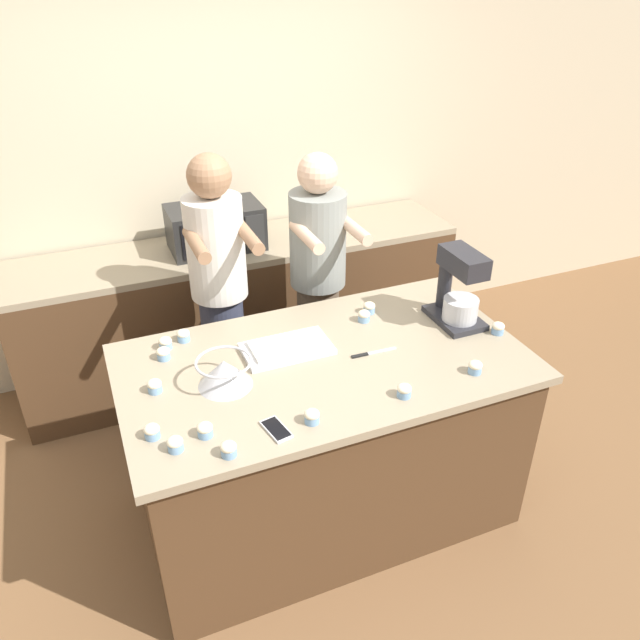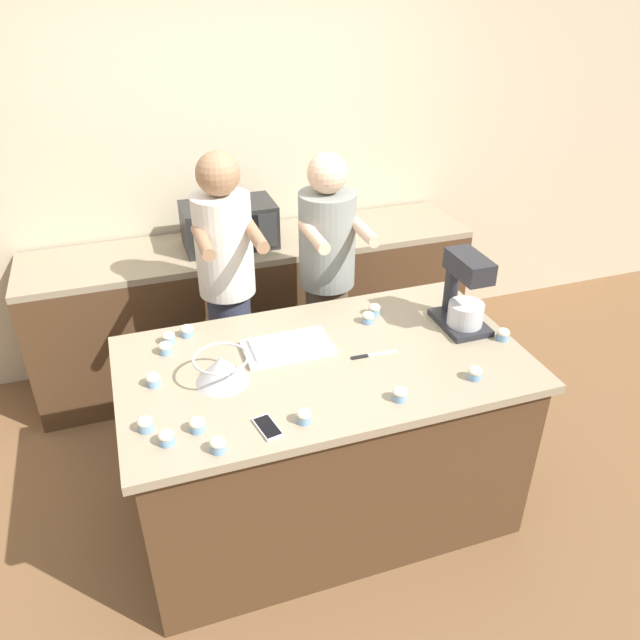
# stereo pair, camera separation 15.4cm
# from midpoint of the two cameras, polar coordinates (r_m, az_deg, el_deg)

# --- Properties ---
(ground_plane) EXTENTS (16.00, 16.00, 0.00)m
(ground_plane) POSITION_cam_midpoint_polar(r_m,az_deg,el_deg) (3.40, -1.01, -16.56)
(ground_plane) COLOR brown
(back_wall) EXTENTS (10.00, 0.06, 2.70)m
(back_wall) POSITION_cam_midpoint_polar(r_m,az_deg,el_deg) (4.12, -10.34, 14.09)
(back_wall) COLOR beige
(back_wall) RESTS_ON ground_plane
(island_counter) EXTENTS (1.81, 1.02, 0.92)m
(island_counter) POSITION_cam_midpoint_polar(r_m,az_deg,el_deg) (3.08, -1.09, -10.73)
(island_counter) COLOR #4C331E
(island_counter) RESTS_ON ground_plane
(back_counter) EXTENTS (2.80, 0.60, 0.92)m
(back_counter) POSITION_cam_midpoint_polar(r_m,az_deg,el_deg) (4.15, -8.08, 1.04)
(back_counter) COLOR #4C331E
(back_counter) RESTS_ON ground_plane
(person_left) EXTENTS (0.32, 0.49, 1.68)m
(person_left) POSITION_cam_midpoint_polar(r_m,az_deg,el_deg) (3.36, -10.37, 1.88)
(person_left) COLOR #33384C
(person_left) RESTS_ON ground_plane
(person_right) EXTENTS (0.33, 0.49, 1.62)m
(person_right) POSITION_cam_midpoint_polar(r_m,az_deg,el_deg) (3.52, -1.43, 3.04)
(person_right) COLOR brown
(person_right) RESTS_ON ground_plane
(stand_mixer) EXTENTS (0.20, 0.30, 0.38)m
(stand_mixer) POSITION_cam_midpoint_polar(r_m,az_deg,el_deg) (3.06, 11.13, 2.58)
(stand_mixer) COLOR #232328
(stand_mixer) RESTS_ON island_counter
(mixing_bowl) EXTENTS (0.24, 0.24, 0.12)m
(mixing_bowl) POSITION_cam_midpoint_polar(r_m,az_deg,el_deg) (2.65, -10.40, -4.73)
(mixing_bowl) COLOR #BCBCC1
(mixing_bowl) RESTS_ON island_counter
(baking_tray) EXTENTS (0.40, 0.23, 0.04)m
(baking_tray) POSITION_cam_midpoint_polar(r_m,az_deg,el_deg) (2.85, -4.59, -2.56)
(baking_tray) COLOR silver
(baking_tray) RESTS_ON island_counter
(microwave_oven) EXTENTS (0.56, 0.33, 0.27)m
(microwave_oven) POSITION_cam_midpoint_polar(r_m,az_deg,el_deg) (3.87, -10.67, 8.31)
(microwave_oven) COLOR black
(microwave_oven) RESTS_ON back_counter
(cell_phone) EXTENTS (0.10, 0.15, 0.01)m
(cell_phone) POSITION_cam_midpoint_polar(r_m,az_deg,el_deg) (2.42, -5.87, -9.96)
(cell_phone) COLOR silver
(cell_phone) RESTS_ON island_counter
(knife) EXTENTS (0.22, 0.02, 0.01)m
(knife) POSITION_cam_midpoint_polar(r_m,az_deg,el_deg) (2.84, 3.14, -3.08)
(knife) COLOR #BCBCC1
(knife) RESTS_ON island_counter
(cupcake_0) EXTENTS (0.06, 0.06, 0.06)m
(cupcake_0) POSITION_cam_midpoint_polar(r_m,az_deg,el_deg) (2.58, 6.01, -6.47)
(cupcake_0) COLOR #759EC6
(cupcake_0) RESTS_ON island_counter
(cupcake_1) EXTENTS (0.06, 0.06, 0.06)m
(cupcake_1) POSITION_cam_midpoint_polar(r_m,az_deg,el_deg) (3.07, 2.61, 0.36)
(cupcake_1) COLOR #759EC6
(cupcake_1) RESTS_ON island_counter
(cupcake_2) EXTENTS (0.06, 0.06, 0.06)m
(cupcake_2) POSITION_cam_midpoint_polar(r_m,az_deg,el_deg) (2.39, -14.94, -10.94)
(cupcake_2) COLOR #759EC6
(cupcake_2) RESTS_ON island_counter
(cupcake_3) EXTENTS (0.06, 0.06, 0.06)m
(cupcake_3) POSITION_cam_midpoint_polar(r_m,az_deg,el_deg) (3.00, -13.83, -1.39)
(cupcake_3) COLOR #759EC6
(cupcake_3) RESTS_ON island_counter
(cupcake_4) EXTENTS (0.06, 0.06, 0.06)m
(cupcake_4) POSITION_cam_midpoint_polar(r_m,az_deg,el_deg) (2.96, -15.41, -2.07)
(cupcake_4) COLOR #759EC6
(cupcake_4) RESTS_ON island_counter
(cupcake_5) EXTENTS (0.06, 0.06, 0.06)m
(cupcake_5) POSITION_cam_midpoint_polar(r_m,az_deg,el_deg) (2.76, 12.46, -4.25)
(cupcake_5) COLOR #759EC6
(cupcake_5) RESTS_ON island_counter
(cupcake_6) EXTENTS (0.06, 0.06, 0.06)m
(cupcake_6) POSITION_cam_midpoint_polar(r_m,az_deg,el_deg) (2.47, -16.88, -9.75)
(cupcake_6) COLOR #759EC6
(cupcake_6) RESTS_ON island_counter
(cupcake_7) EXTENTS (0.06, 0.06, 0.06)m
(cupcake_7) POSITION_cam_midpoint_polar(r_m,az_deg,el_deg) (3.07, 14.59, -0.73)
(cupcake_7) COLOR #759EC6
(cupcake_7) RESTS_ON island_counter
(cupcake_8) EXTENTS (0.06, 0.06, 0.06)m
(cupcake_8) POSITION_cam_midpoint_polar(r_m,az_deg,el_deg) (2.33, -10.28, -11.57)
(cupcake_8) COLOR #759EC6
(cupcake_8) RESTS_ON island_counter
(cupcake_9) EXTENTS (0.06, 0.06, 0.06)m
(cupcake_9) POSITION_cam_midpoint_polar(r_m,az_deg,el_deg) (2.43, -12.29, -9.82)
(cupcake_9) COLOR #759EC6
(cupcake_9) RESTS_ON island_counter
(cupcake_10) EXTENTS (0.06, 0.06, 0.06)m
(cupcake_10) POSITION_cam_midpoint_polar(r_m,az_deg,el_deg) (2.70, -16.49, -5.83)
(cupcake_10) COLOR #759EC6
(cupcake_10) RESTS_ON island_counter
(cupcake_11) EXTENTS (0.06, 0.06, 0.06)m
(cupcake_11) POSITION_cam_midpoint_polar(r_m,az_deg,el_deg) (2.89, -15.62, -2.99)
(cupcake_11) COLOR #759EC6
(cupcake_11) RESTS_ON island_counter
(cupcake_12) EXTENTS (0.06, 0.06, 0.06)m
(cupcake_12) POSITION_cam_midpoint_polar(r_m,az_deg,el_deg) (3.14, 3.12, 1.12)
(cupcake_12) COLOR #759EC6
(cupcake_12) RESTS_ON island_counter
(cupcake_13) EXTENTS (0.06, 0.06, 0.06)m
(cupcake_13) POSITION_cam_midpoint_polar(r_m,az_deg,el_deg) (2.44, -2.58, -8.82)
(cupcake_13) COLOR #759EC6
(cupcake_13) RESTS_ON island_counter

